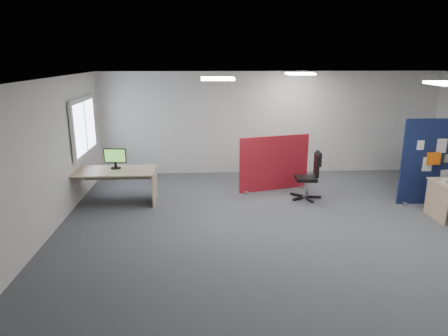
{
  "coord_description": "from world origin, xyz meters",
  "views": [
    {
      "loc": [
        -1.75,
        -6.96,
        3.06
      ],
      "look_at": [
        -1.39,
        0.39,
        1.0
      ],
      "focal_mm": 32.0,
      "sensor_mm": 36.0,
      "label": 1
    }
  ],
  "objects_px": {
    "red_divider": "(274,164)",
    "second_desk": "(115,177)",
    "office_chair": "(311,173)",
    "monitor_second": "(115,158)"
  },
  "relations": [
    {
      "from": "second_desk",
      "to": "monitor_second",
      "type": "height_order",
      "value": "monitor_second"
    },
    {
      "from": "red_divider",
      "to": "monitor_second",
      "type": "xyz_separation_m",
      "value": [
        -3.55,
        -0.56,
        0.33
      ]
    },
    {
      "from": "red_divider",
      "to": "second_desk",
      "type": "relative_size",
      "value": 0.97
    },
    {
      "from": "red_divider",
      "to": "second_desk",
      "type": "bearing_deg",
      "value": 175.53
    },
    {
      "from": "monitor_second",
      "to": "office_chair",
      "type": "xyz_separation_m",
      "value": [
        4.26,
        -0.1,
        -0.37
      ]
    },
    {
      "from": "red_divider",
      "to": "office_chair",
      "type": "bearing_deg",
      "value": -57.93
    },
    {
      "from": "red_divider",
      "to": "monitor_second",
      "type": "height_order",
      "value": "red_divider"
    },
    {
      "from": "second_desk",
      "to": "monitor_second",
      "type": "xyz_separation_m",
      "value": [
        0.0,
        0.11,
        0.41
      ]
    },
    {
      "from": "red_divider",
      "to": "second_desk",
      "type": "distance_m",
      "value": 3.62
    },
    {
      "from": "second_desk",
      "to": "monitor_second",
      "type": "relative_size",
      "value": 3.58
    }
  ]
}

